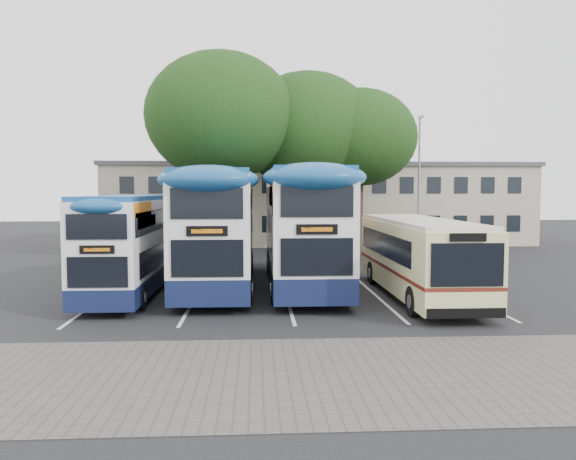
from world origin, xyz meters
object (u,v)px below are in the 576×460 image
at_px(lamp_post, 419,176).
at_px(bus_dd_left, 131,240).
at_px(bus_dd_mid, 219,224).
at_px(bus_dd_right, 302,223).
at_px(tree_mid, 308,131).
at_px(tree_right, 360,138).
at_px(bus_single, 418,253).
at_px(tree_left, 221,117).

bearing_deg(lamp_post, bus_dd_left, -137.08).
distance_m(bus_dd_mid, bus_dd_right, 3.52).
height_order(bus_dd_left, bus_dd_right, bus_dd_right).
relative_size(tree_mid, bus_dd_mid, 1.00).
bearing_deg(bus_dd_left, lamp_post, 42.92).
height_order(lamp_post, bus_dd_right, lamp_post).
bearing_deg(lamp_post, tree_right, -159.43).
distance_m(tree_right, bus_dd_left, 18.24).
xyz_separation_m(bus_dd_left, bus_dd_right, (6.90, 1.46, 0.56)).
bearing_deg(tree_mid, bus_single, -78.52).
height_order(tree_left, bus_dd_mid, tree_left).
bearing_deg(tree_left, lamp_post, 14.60).
relative_size(bus_dd_mid, bus_dd_right, 0.98).
bearing_deg(tree_mid, lamp_post, 9.86).
distance_m(bus_dd_mid, bus_single, 8.27).
bearing_deg(bus_single, bus_dd_left, 174.24).
relative_size(lamp_post, tree_right, 0.86).
distance_m(lamp_post, bus_dd_mid, 18.39).
xyz_separation_m(bus_dd_right, bus_single, (4.29, -2.59, -1.01)).
height_order(tree_mid, bus_dd_mid, tree_mid).
xyz_separation_m(bus_dd_mid, bus_single, (7.80, -2.57, -0.97)).
bearing_deg(bus_dd_right, bus_dd_mid, -179.75).
height_order(tree_left, bus_dd_left, tree_left).
height_order(bus_dd_right, bus_single, bus_dd_right).
relative_size(tree_right, bus_single, 1.05).
bearing_deg(bus_dd_mid, tree_left, 92.88).
relative_size(tree_mid, bus_dd_right, 0.98).
height_order(lamp_post, tree_left, tree_left).
relative_size(bus_dd_left, bus_dd_right, 0.79).
bearing_deg(tree_left, bus_dd_left, -104.22).
bearing_deg(lamp_post, bus_dd_mid, -133.17).
relative_size(tree_mid, bus_single, 1.15).
distance_m(tree_left, tree_right, 8.88).
bearing_deg(tree_mid, tree_right, -5.22).
bearing_deg(tree_right, lamp_post, 20.57).
bearing_deg(bus_dd_right, tree_right, 68.37).
distance_m(bus_dd_left, bus_dd_mid, 3.71).
xyz_separation_m(tree_mid, bus_dd_right, (-1.33, -11.96, -5.15)).
bearing_deg(bus_single, tree_mid, 101.48).
bearing_deg(bus_single, tree_right, 88.64).
height_order(tree_mid, bus_dd_left, tree_mid).
xyz_separation_m(tree_mid, bus_dd_left, (-8.23, -13.41, -5.71)).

